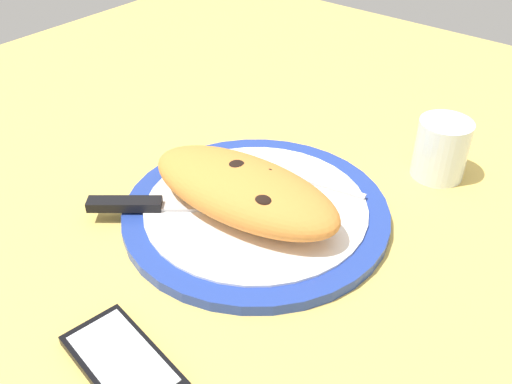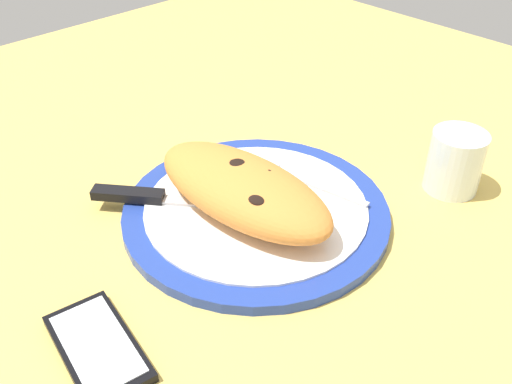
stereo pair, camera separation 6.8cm
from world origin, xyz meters
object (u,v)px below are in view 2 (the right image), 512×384
(water_glass, at_px, (454,165))
(plate, at_px, (256,211))
(knife, at_px, (155,197))
(fork, at_px, (295,177))
(smartphone, at_px, (98,347))
(calzone, at_px, (243,189))

(water_glass, bearing_deg, plate, 59.59)
(water_glass, bearing_deg, knife, 53.78)
(fork, height_order, smartphone, fork)
(fork, height_order, water_glass, water_glass)
(calzone, distance_m, knife, 0.11)
(smartphone, bearing_deg, calzone, -77.78)
(plate, xyz_separation_m, fork, (0.01, -0.08, 0.01))
(plate, bearing_deg, fork, -85.26)
(fork, bearing_deg, water_glass, -132.86)
(fork, height_order, knife, knife)
(knife, relative_size, smartphone, 1.44)
(calzone, relative_size, water_glass, 3.20)
(fork, relative_size, knife, 0.91)
(plate, bearing_deg, smartphone, 100.16)
(plate, xyz_separation_m, water_glass, (-0.13, -0.22, 0.03))
(plate, distance_m, calzone, 0.04)
(calzone, distance_m, smartphone, 0.24)
(calzone, height_order, fork, calzone)
(calzone, distance_m, water_glass, 0.28)
(smartphone, bearing_deg, knife, -50.59)
(plate, height_order, water_glass, water_glass)
(knife, bearing_deg, plate, -138.59)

